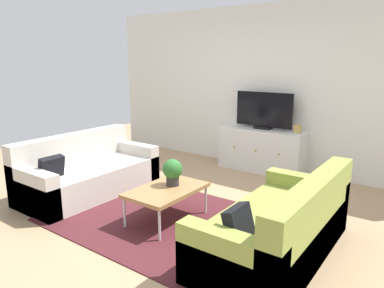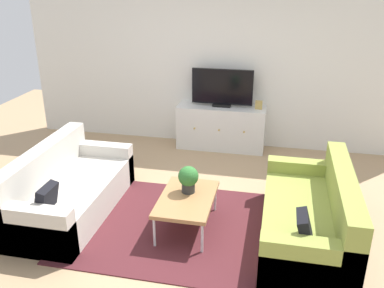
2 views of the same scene
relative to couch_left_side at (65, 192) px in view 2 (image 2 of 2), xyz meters
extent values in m
plane|color=tan|center=(1.44, 0.10, -0.27)|extent=(10.00, 10.00, 0.00)
cube|color=silver|center=(1.44, 2.65, 1.08)|extent=(6.40, 0.12, 2.70)
cube|color=#4C1E23|center=(1.44, -0.05, -0.26)|extent=(2.50, 1.90, 0.01)
cube|color=beige|center=(0.09, 0.00, -0.07)|extent=(0.89, 1.87, 0.40)
cube|color=beige|center=(-0.26, 0.00, 0.13)|extent=(0.20, 1.87, 0.80)
cube|color=beige|center=(0.09, 0.85, 0.01)|extent=(0.89, 0.18, 0.56)
cube|color=beige|center=(0.09, -0.84, 0.01)|extent=(0.89, 0.18, 0.56)
cube|color=black|center=(0.14, -0.60, 0.25)|extent=(0.17, 0.30, 0.31)
cube|color=olive|center=(2.79, 0.00, -0.07)|extent=(0.89, 1.87, 0.40)
cube|color=olive|center=(3.13, 0.00, 0.13)|extent=(0.20, 1.87, 0.80)
cube|color=olive|center=(2.79, 0.85, 0.01)|extent=(0.89, 0.18, 0.56)
cube|color=olive|center=(2.79, -0.84, 0.01)|extent=(0.89, 0.18, 0.56)
cube|color=black|center=(2.74, -0.60, 0.25)|extent=(0.18, 0.30, 0.32)
cube|color=#A37547|center=(1.50, -0.04, 0.11)|extent=(0.59, 0.92, 0.04)
cylinder|color=silver|center=(1.25, -0.46, -0.09)|extent=(0.03, 0.03, 0.35)
cylinder|color=silver|center=(1.76, -0.46, -0.09)|extent=(0.03, 0.03, 0.35)
cylinder|color=silver|center=(1.25, 0.38, -0.09)|extent=(0.03, 0.03, 0.35)
cylinder|color=silver|center=(1.76, 0.38, -0.09)|extent=(0.03, 0.03, 0.35)
cylinder|color=#2D2D2D|center=(1.49, 0.08, 0.18)|extent=(0.15, 0.15, 0.11)
sphere|color=#2D6B2D|center=(1.49, 0.08, 0.32)|extent=(0.23, 0.23, 0.23)
cube|color=silver|center=(1.53, 2.37, 0.09)|extent=(1.41, 0.44, 0.71)
sphere|color=#B79338|center=(1.14, 2.14, 0.12)|extent=(0.03, 0.03, 0.03)
sphere|color=#B79338|center=(1.53, 2.14, 0.12)|extent=(0.03, 0.03, 0.03)
sphere|color=#B79338|center=(1.93, 2.14, 0.12)|extent=(0.03, 0.03, 0.03)
cube|color=black|center=(1.53, 2.39, 0.46)|extent=(0.28, 0.16, 0.04)
cube|color=black|center=(1.53, 2.39, 0.76)|extent=(0.97, 0.04, 0.56)
cube|color=tan|center=(2.12, 2.37, 0.51)|extent=(0.11, 0.07, 0.13)
camera|label=1|loc=(3.99, -2.96, 1.55)|focal=33.46mm
camera|label=2|loc=(2.40, -3.97, 2.42)|focal=38.99mm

